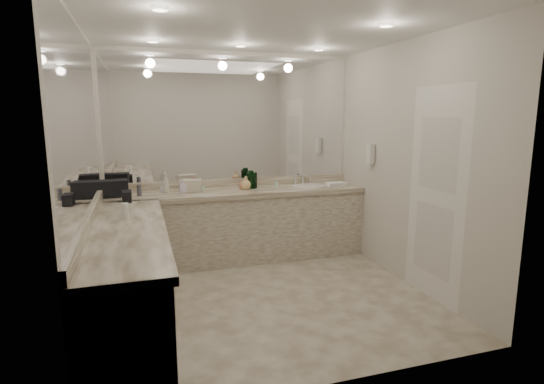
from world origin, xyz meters
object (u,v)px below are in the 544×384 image
object	(u,v)px
wall_phone	(370,154)
soap_bottle_a	(166,184)
black_toiletry_bag	(113,189)
soap_bottle_c	(246,183)
hand_towel	(336,184)
cream_cosmetic_case	(191,186)
sink	(308,186)
soap_bottle_b	(183,186)

from	to	relation	value
wall_phone	soap_bottle_a	xyz separation A→B (m)	(-2.42, 0.56, -0.34)
black_toiletry_bag	soap_bottle_c	size ratio (longest dim) A/B	1.90
hand_towel	soap_bottle_c	distance (m)	1.21
wall_phone	black_toiletry_bag	distance (m)	3.07
wall_phone	black_toiletry_bag	bearing A→B (deg)	170.70
black_toiletry_bag	cream_cosmetic_case	xyz separation A→B (m)	(0.89, 0.07, -0.02)
hand_towel	soap_bottle_c	world-z (taller)	soap_bottle_c
black_toiletry_bag	cream_cosmetic_case	bearing A→B (deg)	4.76
hand_towel	wall_phone	bearing A→B (deg)	-61.61
soap_bottle_c	sink	bearing A→B (deg)	-1.17
black_toiletry_bag	hand_towel	world-z (taller)	black_toiletry_bag
soap_bottle_b	soap_bottle_a	bearing A→B (deg)	168.62
wall_phone	soap_bottle_c	bearing A→B (deg)	160.33
wall_phone	cream_cosmetic_case	distance (m)	2.23
soap_bottle_a	wall_phone	bearing A→B (deg)	-13.09
cream_cosmetic_case	soap_bottle_b	bearing A→B (deg)	-142.77
hand_towel	soap_bottle_c	size ratio (longest dim) A/B	1.48
soap_bottle_a	soap_bottle_b	size ratio (longest dim) A/B	1.28
hand_towel	soap_bottle_a	xyz separation A→B (m)	(-2.18, 0.12, 0.09)
cream_cosmetic_case	soap_bottle_b	xyz separation A→B (m)	(-0.10, -0.04, 0.01)
sink	black_toiletry_bag	xyz separation A→B (m)	(-2.41, -0.01, 0.10)
black_toiletry_bag	hand_towel	size ratio (longest dim) A/B	1.28
black_toiletry_bag	hand_towel	distance (m)	2.77
cream_cosmetic_case	soap_bottle_a	distance (m)	0.30
black_toiletry_bag	soap_bottle_a	bearing A→B (deg)	6.74
soap_bottle_b	black_toiletry_bag	bearing A→B (deg)	-177.73
soap_bottle_a	hand_towel	bearing A→B (deg)	-3.11
soap_bottle_b	soap_bottle_c	bearing A→B (deg)	-0.49
wall_phone	cream_cosmetic_case	xyz separation A→B (m)	(-2.12, 0.57, -0.38)
wall_phone	soap_bottle_a	bearing A→B (deg)	166.91
black_toiletry_bag	hand_towel	xyz separation A→B (m)	(2.77, -0.05, -0.07)
hand_towel	cream_cosmetic_case	bearing A→B (deg)	176.28
soap_bottle_a	soap_bottle_c	size ratio (longest dim) A/B	1.30
sink	soap_bottle_a	size ratio (longest dim) A/B	2.03
sink	black_toiletry_bag	world-z (taller)	black_toiletry_bag
wall_phone	soap_bottle_c	distance (m)	1.58
hand_towel	soap_bottle_b	world-z (taller)	soap_bottle_b
sink	soap_bottle_c	xyz separation A→B (m)	(-0.84, 0.02, 0.09)
soap_bottle_a	soap_bottle_c	distance (m)	0.97
wall_phone	soap_bottle_b	bearing A→B (deg)	166.76
sink	soap_bottle_a	bearing A→B (deg)	178.02
hand_towel	soap_bottle_c	xyz separation A→B (m)	(-1.21, 0.07, 0.06)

